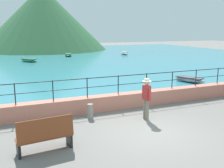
% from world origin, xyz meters
% --- Properties ---
extents(ground_plane, '(120.00, 120.00, 0.00)m').
position_xyz_m(ground_plane, '(0.00, 0.00, 0.00)').
color(ground_plane, slate).
extents(promenade_wall, '(20.00, 0.56, 0.70)m').
position_xyz_m(promenade_wall, '(0.00, 3.20, 0.35)').
color(promenade_wall, tan).
rests_on(promenade_wall, ground).
extents(railing, '(18.44, 0.04, 0.90)m').
position_xyz_m(railing, '(0.00, 3.20, 1.31)').
color(railing, black).
rests_on(railing, promenade_wall).
extents(lake_water, '(64.00, 44.32, 0.06)m').
position_xyz_m(lake_water, '(0.00, 25.84, 0.03)').
color(lake_water, teal).
rests_on(lake_water, ground).
extents(hill_main, '(22.90, 22.90, 11.28)m').
position_xyz_m(hill_main, '(1.91, 41.45, 5.64)').
color(hill_main, '#33663D').
rests_on(hill_main, ground).
extents(bench_main, '(1.75, 0.72, 1.13)m').
position_xyz_m(bench_main, '(-3.89, -0.08, 0.56)').
color(bench_main, brown).
rests_on(bench_main, ground).
extents(person_walking, '(0.38, 0.57, 1.75)m').
position_xyz_m(person_walking, '(0.47, 1.34, 0.98)').
color(person_walking, slate).
rests_on(person_walking, ground).
extents(bollard, '(0.24, 0.24, 0.63)m').
position_xyz_m(bollard, '(-1.68, 2.33, 0.32)').
color(bollard, gray).
rests_on(bollard, ground).
extents(boat_1, '(1.36, 2.44, 0.36)m').
position_xyz_m(boat_1, '(11.45, 26.94, 0.26)').
color(boat_1, white).
rests_on(boat_1, lake_water).
extents(boat_2, '(1.62, 2.47, 0.36)m').
position_xyz_m(boat_2, '(7.11, 6.75, 0.26)').
color(boat_2, gray).
rests_on(boat_2, lake_water).
extents(boat_3, '(1.58, 2.47, 0.36)m').
position_xyz_m(boat_3, '(3.17, 27.53, 0.26)').
color(boat_3, '#338C59').
rests_on(boat_3, lake_water).
extents(boat_4, '(2.18, 2.33, 0.36)m').
position_xyz_m(boat_4, '(-2.43, 23.04, 0.26)').
color(boat_4, '#338C59').
rests_on(boat_4, lake_water).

